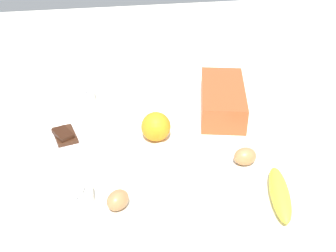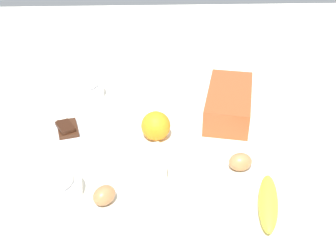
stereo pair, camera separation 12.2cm
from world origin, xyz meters
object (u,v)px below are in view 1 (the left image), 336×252
banana (280,194)px  butter_block (158,164)px  loaf_pan (223,99)px  chocolate_plate (65,137)px  flour_bowl (65,194)px  orange_fruit (156,126)px  egg_near_butter (245,156)px  egg_beside_bowl (118,200)px  sugar_bowl (74,93)px

banana → butter_block: (-0.14, -0.27, 0.01)m
loaf_pan → chocolate_plate: bearing=-66.7°
flour_bowl → banana: (0.07, 0.49, -0.01)m
orange_fruit → chocolate_plate: orange_fruit is taller
loaf_pan → egg_near_butter: loaf_pan is taller
orange_fruit → butter_block: size_ratio=0.92×
flour_bowl → egg_beside_bowl: (0.03, 0.12, -0.01)m
banana → egg_beside_bowl: 0.38m
banana → butter_block: 0.30m
banana → butter_block: butter_block is taller
loaf_pan → chocolate_plate: (0.09, -0.48, -0.03)m
banana → chocolate_plate: size_ratio=1.46×
egg_beside_bowl → banana: bearing=84.8°
loaf_pan → butter_block: loaf_pan is taller
orange_fruit → egg_beside_bowl: size_ratio=1.43×
orange_fruit → butter_block: (0.16, -0.02, -0.01)m
egg_near_butter → banana: bearing=14.6°
egg_beside_bowl → chocolate_plate: size_ratio=0.45×
loaf_pan → banana: (0.42, 0.03, -0.02)m
butter_block → egg_beside_bowl: 0.15m
flour_bowl → chocolate_plate: flour_bowl is taller
orange_fruit → egg_near_butter: (0.15, 0.21, -0.02)m
chocolate_plate → orange_fruit: bearing=83.5°
sugar_bowl → banana: size_ratio=0.66×
egg_near_butter → orange_fruit: bearing=-125.5°
orange_fruit → egg_near_butter: orange_fruit is taller
egg_near_butter → egg_beside_bowl: (0.11, -0.34, -0.00)m
banana → egg_beside_bowl: (-0.03, -0.37, 0.00)m
loaf_pan → egg_near_butter: bearing=10.1°
flour_bowl → banana: 0.50m
butter_block → egg_near_butter: size_ratio=1.50×
butter_block → orange_fruit: bearing=174.2°
loaf_pan → butter_block: 0.37m
banana → loaf_pan: bearing=-176.3°
loaf_pan → egg_near_butter: 0.27m
sugar_bowl → egg_beside_bowl: bearing=11.9°
flour_bowl → butter_block: 0.24m
butter_block → chocolate_plate: (-0.18, -0.24, -0.02)m
flour_bowl → egg_near_butter: size_ratio=2.16×
loaf_pan → egg_beside_bowl: 0.52m
flour_bowl → butter_block: size_ratio=1.44×
flour_bowl → butter_block: flour_bowl is taller
sugar_bowl → egg_near_butter: sugar_bowl is taller
flour_bowl → orange_fruit: 0.34m
butter_block → chocolate_plate: bearing=-127.8°
flour_bowl → banana: size_ratio=0.68×
orange_fruit → egg_near_butter: size_ratio=1.38×
loaf_pan → banana: loaf_pan is taller
orange_fruit → egg_near_butter: 0.26m
egg_beside_bowl → loaf_pan: bearing=138.0°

